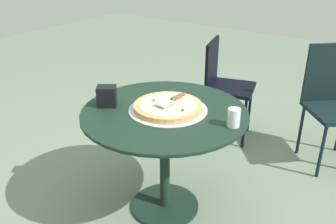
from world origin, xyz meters
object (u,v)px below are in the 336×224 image
at_px(patio_chair_corner, 334,97).
at_px(patio_chair_near, 223,81).
at_px(pizza_on_tray, 168,107).
at_px(pizza_server, 172,100).
at_px(patio_table, 165,133).
at_px(napkin_dispenser, 107,96).
at_px(drinking_cup, 234,118).

bearing_deg(patio_chair_corner, patio_chair_near, -81.24).
xyz_separation_m(pizza_on_tray, pizza_server, (-0.03, 0.01, 0.04)).
height_order(patio_table, napkin_dispenser, napkin_dispenser).
xyz_separation_m(napkin_dispenser, patio_chair_near, (-1.22, 0.14, -0.25)).
bearing_deg(patio_chair_corner, pizza_on_tray, -29.22).
bearing_deg(patio_chair_corner, patio_table, -29.18).
height_order(pizza_server, napkin_dispenser, napkin_dispenser).
relative_size(patio_table, pizza_server, 4.49).
height_order(patio_table, patio_chair_corner, patio_chair_corner).
height_order(napkin_dispenser, patio_chair_near, patio_chair_near).
height_order(napkin_dispenser, patio_chair_corner, patio_chair_corner).
distance_m(patio_table, patio_chair_near, 1.09).
bearing_deg(pizza_server, patio_chair_corner, 150.65).
bearing_deg(pizza_on_tray, drinking_cup, 94.78).
bearing_deg(pizza_server, pizza_on_tray, -22.55).
height_order(drinking_cup, patio_chair_corner, patio_chair_corner).
bearing_deg(napkin_dispenser, patio_chair_near, -132.86).
bearing_deg(pizza_on_tray, patio_chair_near, -170.25).
height_order(patio_table, pizza_server, pizza_server).
xyz_separation_m(pizza_on_tray, patio_chair_near, (-1.06, -0.18, -0.20)).
relative_size(drinking_cup, napkin_dispenser, 0.83).
bearing_deg(patio_table, pizza_server, 155.48).
xyz_separation_m(napkin_dispenser, patio_chair_corner, (-1.35, 0.99, -0.23)).
height_order(drinking_cup, napkin_dispenser, napkin_dispenser).
relative_size(pizza_on_tray, pizza_server, 2.12).
relative_size(patio_table, patio_chair_corner, 1.07).
bearing_deg(patio_chair_near, pizza_server, 10.54).
distance_m(patio_table, pizza_on_tray, 0.17).
xyz_separation_m(patio_table, drinking_cup, (-0.05, 0.41, 0.20)).
xyz_separation_m(patio_table, patio_chair_corner, (-1.21, 0.68, -0.02)).
xyz_separation_m(drinking_cup, patio_chair_corner, (-1.16, 0.27, -0.22)).
distance_m(patio_table, napkin_dispenser, 0.40).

